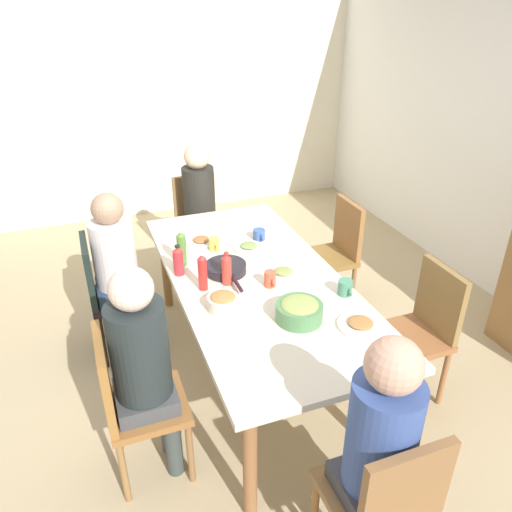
# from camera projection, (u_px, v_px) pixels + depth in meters

# --- Properties ---
(ground_plane) EXTENTS (7.27, 7.27, 0.00)m
(ground_plane) POSITION_uv_depth(u_px,v_px,m) (256.00, 368.00, 3.46)
(ground_plane) COLOR tan
(wall_left) EXTENTS (0.12, 4.73, 2.60)m
(wall_left) POSITION_uv_depth(u_px,v_px,m) (157.00, 98.00, 5.40)
(wall_left) COLOR #ECE7CD
(wall_left) RESTS_ON ground_plane
(dining_table) EXTENTS (2.21, 1.01, 0.74)m
(dining_table) POSITION_uv_depth(u_px,v_px,m) (256.00, 286.00, 3.15)
(dining_table) COLOR beige
(dining_table) RESTS_ON ground_plane
(chair_0) EXTENTS (0.40, 0.40, 0.90)m
(chair_0) POSITION_uv_depth(u_px,v_px,m) (422.00, 326.00, 3.04)
(chair_0) COLOR brown
(chair_0) RESTS_ON ground_plane
(chair_1) EXTENTS (0.40, 0.40, 0.90)m
(chair_1) POSITION_uv_depth(u_px,v_px,m) (130.00, 400.00, 2.49)
(chair_1) COLOR brown
(chair_1) RESTS_ON ground_plane
(person_1) EXTENTS (0.30, 0.30, 1.25)m
(person_1) POSITION_uv_depth(u_px,v_px,m) (143.00, 359.00, 2.41)
(person_1) COLOR #444341
(person_1) RESTS_ON ground_plane
(chair_2) EXTENTS (0.40, 0.40, 0.90)m
(chair_2) POSITION_uv_depth(u_px,v_px,m) (198.00, 220.00, 4.44)
(chair_2) COLOR #92623D
(chair_2) RESTS_ON ground_plane
(person_2) EXTENTS (0.30, 0.30, 1.23)m
(person_2) POSITION_uv_depth(u_px,v_px,m) (200.00, 201.00, 4.26)
(person_2) COLOR #50443A
(person_2) RESTS_ON ground_plane
(chair_3) EXTENTS (0.40, 0.40, 0.90)m
(chair_3) POSITION_uv_depth(u_px,v_px,m) (108.00, 290.00, 3.40)
(chair_3) COLOR black
(chair_3) RESTS_ON ground_plane
(person_3) EXTENTS (0.30, 0.30, 1.21)m
(person_3) POSITION_uv_depth(u_px,v_px,m) (117.00, 261.00, 3.33)
(person_3) COLOR #373547
(person_3) RESTS_ON ground_plane
(chair_4) EXTENTS (0.40, 0.40, 0.90)m
(chair_4) POSITION_uv_depth(u_px,v_px,m) (335.00, 249.00, 3.95)
(chair_4) COLOR olive
(chair_4) RESTS_ON ground_plane
(chair_5) EXTENTS (0.40, 0.40, 0.90)m
(chair_5) POSITION_uv_depth(u_px,v_px,m) (384.00, 501.00, 2.00)
(chair_5) COLOR brown
(chair_5) RESTS_ON ground_plane
(person_5) EXTENTS (0.30, 0.30, 1.26)m
(person_5) POSITION_uv_depth(u_px,v_px,m) (379.00, 442.00, 1.96)
(person_5) COLOR #41373A
(person_5) RESTS_ON ground_plane
(plate_0) EXTENTS (0.22, 0.22, 0.04)m
(plate_0) POSITION_uv_depth(u_px,v_px,m) (201.00, 241.00, 3.53)
(plate_0) COLOR silver
(plate_0) RESTS_ON dining_table
(plate_1) EXTENTS (0.21, 0.21, 0.04)m
(plate_1) POSITION_uv_depth(u_px,v_px,m) (249.00, 247.00, 3.45)
(plate_1) COLOR silver
(plate_1) RESTS_ON dining_table
(plate_2) EXTENTS (0.25, 0.25, 0.04)m
(plate_2) POSITION_uv_depth(u_px,v_px,m) (360.00, 324.00, 2.65)
(plate_2) COLOR silver
(plate_2) RESTS_ON dining_table
(plate_3) EXTENTS (0.22, 0.22, 0.04)m
(plate_3) POSITION_uv_depth(u_px,v_px,m) (283.00, 273.00, 3.13)
(plate_3) COLOR white
(plate_3) RESTS_ON dining_table
(bowl_0) EXTENTS (0.18, 0.18, 0.10)m
(bowl_0) POSITION_uv_depth(u_px,v_px,m) (223.00, 301.00, 2.78)
(bowl_0) COLOR beige
(bowl_0) RESTS_ON dining_table
(bowl_1) EXTENTS (0.26, 0.26, 0.12)m
(bowl_1) POSITION_uv_depth(u_px,v_px,m) (299.00, 310.00, 2.68)
(bowl_1) COLOR #4A7C4C
(bowl_1) RESTS_ON dining_table
(serving_pan) EXTENTS (0.44, 0.26, 0.06)m
(serving_pan) POSITION_uv_depth(u_px,v_px,m) (226.00, 268.00, 3.15)
(serving_pan) COLOR black
(serving_pan) RESTS_ON dining_table
(cup_0) EXTENTS (0.11, 0.07, 0.10)m
(cup_0) POSITION_uv_depth(u_px,v_px,m) (270.00, 279.00, 2.99)
(cup_0) COLOR #CC543B
(cup_0) RESTS_ON dining_table
(cup_1) EXTENTS (0.12, 0.09, 0.08)m
(cup_1) POSITION_uv_depth(u_px,v_px,m) (259.00, 235.00, 3.56)
(cup_1) COLOR #3B5EA3
(cup_1) RESTS_ON dining_table
(cup_2) EXTENTS (0.12, 0.09, 0.09)m
(cup_2) POSITION_uv_depth(u_px,v_px,m) (345.00, 288.00, 2.91)
(cup_2) COLOR #458368
(cup_2) RESTS_ON dining_table
(cup_3) EXTENTS (0.11, 0.07, 0.09)m
(cup_3) POSITION_uv_depth(u_px,v_px,m) (214.00, 244.00, 3.41)
(cup_3) COLOR #ECCF51
(cup_3) RESTS_ON dining_table
(bottle_0) EXTENTS (0.06, 0.06, 0.22)m
(bottle_0) POSITION_uv_depth(u_px,v_px,m) (227.00, 269.00, 2.99)
(bottle_0) COLOR red
(bottle_0) RESTS_ON dining_table
(bottle_1) EXTENTS (0.05, 0.05, 0.25)m
(bottle_1) POSITION_uv_depth(u_px,v_px,m) (203.00, 272.00, 2.93)
(bottle_1) COLOR red
(bottle_1) RESTS_ON dining_table
(bottle_2) EXTENTS (0.06, 0.06, 0.25)m
(bottle_2) POSITION_uv_depth(u_px,v_px,m) (182.00, 249.00, 3.19)
(bottle_2) COLOR #528539
(bottle_2) RESTS_ON dining_table
(bottle_3) EXTENTS (0.07, 0.07, 0.21)m
(bottle_3) POSITION_uv_depth(u_px,v_px,m) (178.00, 261.00, 3.10)
(bottle_3) COLOR red
(bottle_3) RESTS_ON dining_table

